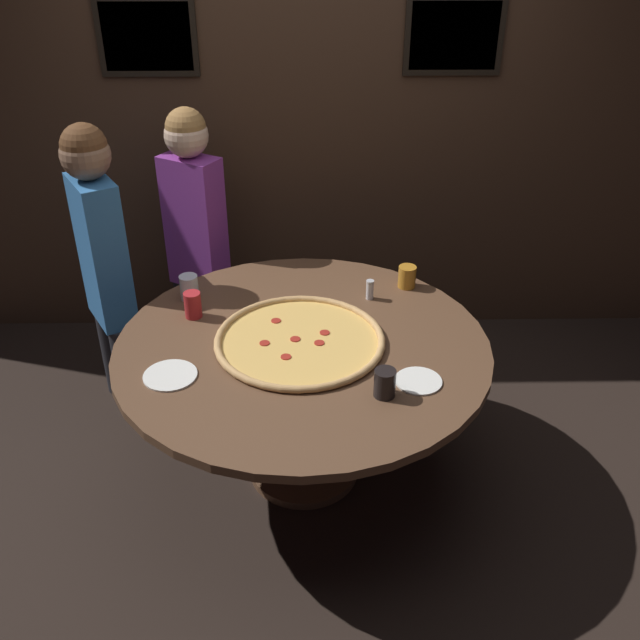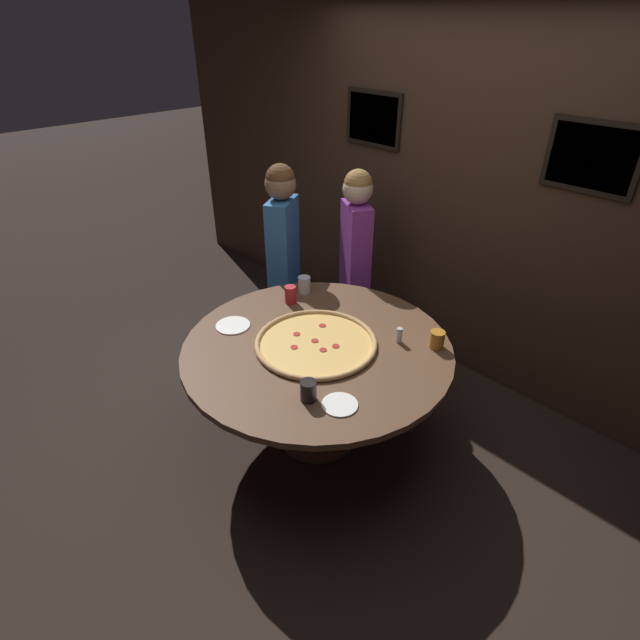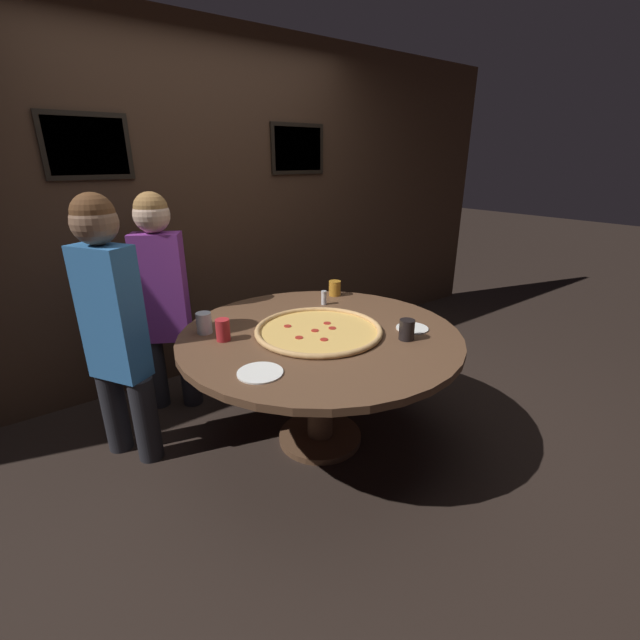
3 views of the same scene
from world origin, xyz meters
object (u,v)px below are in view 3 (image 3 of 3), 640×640
giant_pizza (318,330)px  white_plate_near_front (260,373)px  diner_side_left (162,293)px  drink_cup_far_right (223,330)px  drink_cup_near_left (407,330)px  diner_centre_back (112,319)px  drink_cup_far_left (335,288)px  dining_table (320,352)px  white_plate_left_side (412,328)px  condiment_shaker (324,298)px  drink_cup_centre_back (204,323)px

giant_pizza → white_plate_near_front: (-0.52, -0.24, -0.01)m
giant_pizza → white_plate_near_front: 0.57m
diner_side_left → white_plate_near_front: bearing=123.1°
drink_cup_far_right → drink_cup_near_left: size_ratio=1.07×
white_plate_near_front → diner_centre_back: 0.93m
diner_centre_back → diner_side_left: bearing=-75.6°
giant_pizza → drink_cup_far_right: (-0.49, 0.22, 0.05)m
drink_cup_far_left → drink_cup_near_left: (-0.19, -0.87, 0.00)m
dining_table → white_plate_left_side: 0.56m
condiment_shaker → drink_cup_near_left: bearing=-90.0°
dining_table → condiment_shaker: condiment_shaker is taller
drink_cup_far_right → drink_cup_centre_back: size_ratio=1.01×
white_plate_left_side → drink_cup_far_left: bearing=86.6°
diner_centre_back → drink_cup_centre_back: bearing=-143.6°
drink_cup_centre_back → drink_cup_far_right: bearing=-76.4°
drink_cup_centre_back → diner_side_left: (-0.04, 0.58, 0.05)m
drink_cup_far_right → white_plate_left_side: 1.09m
dining_table → drink_cup_far_left: drink_cup_far_left is taller
drink_cup_centre_back → condiment_shaker: 0.85m
drink_cup_far_right → condiment_shaker: bearing=10.5°
drink_cup_far_right → white_plate_near_front: size_ratio=0.56×
condiment_shaker → dining_table: bearing=-130.1°
drink_cup_far_left → diner_centre_back: (-1.48, 0.08, 0.07)m
drink_cup_near_left → diner_side_left: bearing=123.7°
drink_cup_far_right → drink_cup_far_left: drink_cup_far_right is taller
giant_pizza → condiment_shaker: (0.33, 0.37, 0.04)m
dining_table → giant_pizza: size_ratio=2.20×
giant_pizza → drink_cup_far_right: drink_cup_far_right is taller
diner_side_left → drink_cup_centre_back: bearing=125.0°
drink_cup_far_left → white_plate_near_front: size_ratio=0.50×
drink_cup_centre_back → giant_pizza: bearing=-36.4°
drink_cup_far_right → diner_centre_back: bearing=143.8°
diner_side_left → condiment_shaker: bearing=177.3°
dining_table → condiment_shaker: (0.32, 0.38, 0.18)m
dining_table → white_plate_left_side: white_plate_left_side is taller
white_plate_left_side → diner_side_left: size_ratio=0.13×
white_plate_near_front → diner_centre_back: size_ratio=0.14×
drink_cup_far_left → condiment_shaker: bearing=-148.5°
drink_cup_near_left → diner_side_left: size_ratio=0.08×
dining_table → drink_cup_near_left: drink_cup_near_left is taller
dining_table → drink_cup_far_right: drink_cup_far_right is taller
drink_cup_centre_back → white_plate_left_side: size_ratio=0.65×
drink_cup_centre_back → diner_centre_back: diner_centre_back is taller
dining_table → condiment_shaker: 0.53m
giant_pizza → diner_centre_back: 1.13m
condiment_shaker → diner_side_left: 1.08m
drink_cup_far_right → condiment_shaker: size_ratio=1.26×
white_plate_near_front → white_plate_left_side: 0.99m
dining_table → drink_cup_far_right: 0.58m
diner_centre_back → dining_table: bearing=-151.4°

